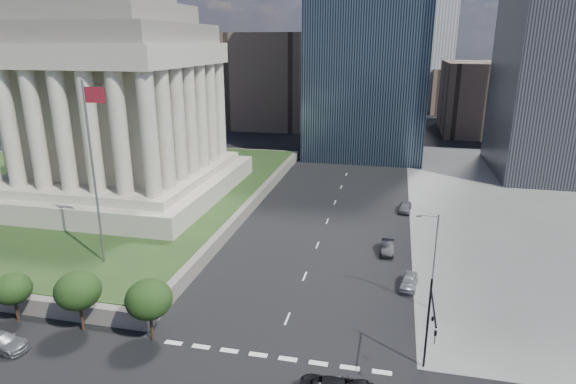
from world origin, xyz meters
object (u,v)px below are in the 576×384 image
(flagpole, at_px, (94,165))
(street_lamp_north, at_px, (433,256))
(traffic_signal_ne, at_px, (430,323))
(war_memorial, at_px, (110,70))
(parked_sedan_near, at_px, (409,281))
(suv_grey, at_px, (1,342))
(parked_sedan_far, at_px, (405,207))
(parked_sedan_mid, at_px, (388,247))

(flagpole, relative_size, street_lamp_north, 2.00)
(traffic_signal_ne, distance_m, street_lamp_north, 11.34)
(war_memorial, distance_m, parked_sedan_near, 53.49)
(traffic_signal_ne, height_order, suv_grey, traffic_signal_ne)
(traffic_signal_ne, relative_size, street_lamp_north, 0.80)
(war_memorial, relative_size, traffic_signal_ne, 4.88)
(street_lamp_north, bearing_deg, parked_sedan_far, 94.02)
(war_memorial, height_order, parked_sedan_far, war_memorial)
(street_lamp_north, bearing_deg, flagpole, -178.37)
(war_memorial, relative_size, flagpole, 1.95)
(suv_grey, bearing_deg, street_lamp_north, -62.32)
(flagpole, distance_m, street_lamp_north, 35.95)
(parked_sedan_far, bearing_deg, flagpole, -132.21)
(traffic_signal_ne, xyz_separation_m, parked_sedan_far, (-1.20, 40.25, -4.49))
(parked_sedan_far, bearing_deg, parked_sedan_near, -83.85)
(traffic_signal_ne, bearing_deg, flagpole, 163.29)
(parked_sedan_near, height_order, parked_sedan_mid, parked_sedan_mid)
(parked_sedan_near, distance_m, parked_sedan_mid, 8.97)
(traffic_signal_ne, bearing_deg, parked_sedan_mid, 98.34)
(parked_sedan_mid, relative_size, parked_sedan_far, 1.01)
(traffic_signal_ne, distance_m, suv_grey, 36.14)
(suv_grey, distance_m, parked_sedan_near, 39.54)
(parked_sedan_mid, bearing_deg, suv_grey, -140.08)
(parked_sedan_near, bearing_deg, traffic_signal_ne, -79.03)
(traffic_signal_ne, height_order, street_lamp_north, street_lamp_north)
(suv_grey, height_order, parked_sedan_far, parked_sedan_far)
(suv_grey, relative_size, parked_sedan_far, 1.13)
(flagpole, height_order, street_lamp_north, flagpole)
(traffic_signal_ne, bearing_deg, street_lamp_north, 85.81)
(street_lamp_north, xyz_separation_m, parked_sedan_near, (-1.83, 3.95, -4.94))
(flagpole, relative_size, parked_sedan_mid, 4.45)
(parked_sedan_mid, xyz_separation_m, parked_sedan_far, (2.30, 16.38, 0.02))
(suv_grey, distance_m, parked_sedan_far, 55.90)
(street_lamp_north, relative_size, suv_grey, 1.97)
(war_memorial, bearing_deg, traffic_signal_ne, -36.42)
(war_memorial, distance_m, traffic_signal_ne, 60.00)
(street_lamp_north, distance_m, suv_grey, 39.78)
(war_memorial, height_order, traffic_signal_ne, war_memorial)
(parked_sedan_near, bearing_deg, street_lamp_north, -57.94)
(parked_sedan_mid, bearing_deg, traffic_signal_ne, -82.44)
(flagpole, xyz_separation_m, parked_sedan_near, (33.33, 4.95, -12.40))
(war_memorial, height_order, parked_sedan_near, war_memorial)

